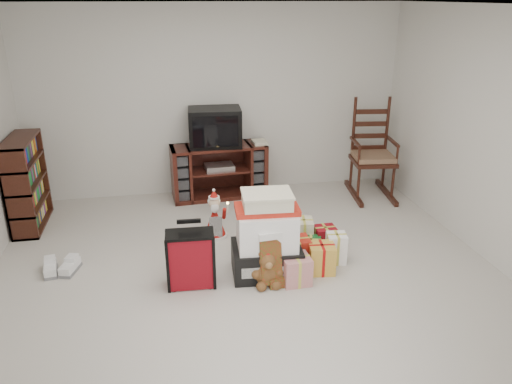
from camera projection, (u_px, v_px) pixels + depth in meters
The scene contains 13 objects.
room at pixel (249, 158), 4.35m from camera, with size 5.01×5.01×2.51m.
tv_stand at pixel (219, 171), 6.72m from camera, with size 1.29×0.53×0.72m.
bookshelf at pixel (27, 185), 5.81m from camera, with size 0.29×0.88×1.07m.
rocking_chair at pixel (371, 161), 6.78m from camera, with size 0.66×0.96×1.36m.
gift_pile at pixel (267, 240), 4.82m from camera, with size 0.70×0.53×0.84m.
red_suitcase at pixel (191, 259), 4.65m from camera, with size 0.43×0.24×0.64m.
stocking at pixel (271, 260), 4.64m from camera, with size 0.26×0.11×0.55m, color #0B6817, non-canonical shape.
teddy_bear at pixel (267, 270), 4.70m from camera, with size 0.24×0.21×0.35m.
santa_figurine at pixel (267, 228), 5.43m from camera, with size 0.27×0.26×0.56m.
mrs_claus_figurine at pixel (215, 219), 5.62m from camera, with size 0.28×0.26×0.57m.
sneaker_pair at pixel (60, 268), 4.95m from camera, with size 0.37×0.31×0.10m.
gift_cluster at pixel (312, 249), 5.16m from camera, with size 0.70×1.03×0.24m.
crt_television at pixel (215, 127), 6.50m from camera, with size 0.70×0.53×0.50m.
Camera 1 is at (-0.72, -4.09, 2.57)m, focal length 35.00 mm.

